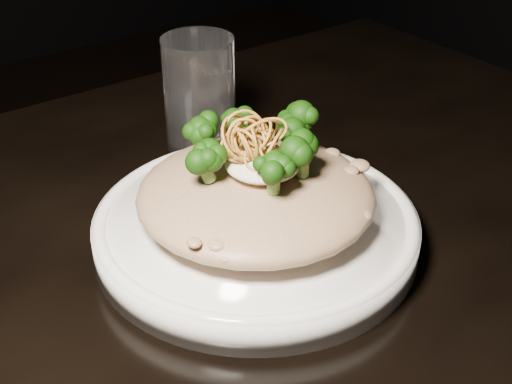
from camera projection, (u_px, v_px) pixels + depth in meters
table at (237, 315)px, 0.69m from camera, size 1.10×0.80×0.75m
plate at (256, 230)px, 0.64m from camera, size 0.29×0.29×0.03m
risotto at (256, 195)px, 0.62m from camera, size 0.21×0.21×0.05m
broccoli at (253, 147)px, 0.60m from camera, size 0.12×0.12×0.04m
cheese at (263, 164)px, 0.60m from camera, size 0.06×0.06×0.02m
shallots at (255, 135)px, 0.59m from camera, size 0.06×0.06×0.04m
drinking_glass at (200, 99)px, 0.76m from camera, size 0.08×0.08×0.13m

